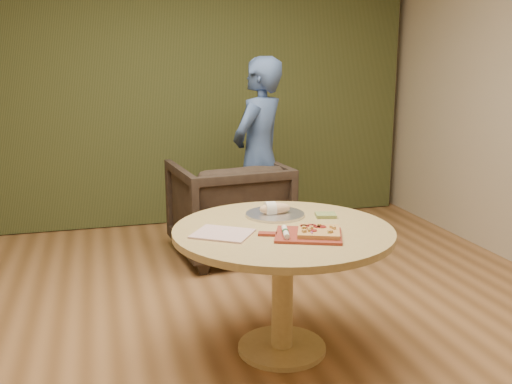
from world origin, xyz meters
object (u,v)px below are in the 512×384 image
at_px(cutlery_roll, 285,232).
at_px(bread_roll, 274,209).
at_px(pizza_paddle, 307,235).
at_px(flatbread_pizza, 318,231).
at_px(armchair, 228,204).
at_px(serving_tray, 275,214).
at_px(person_standing, 259,157).
at_px(pedestal_table, 283,252).

relative_size(cutlery_roll, bread_roll, 1.02).
distance_m(pizza_paddle, cutlery_roll, 0.12).
bearing_deg(flatbread_pizza, armchair, 91.66).
xyz_separation_m(cutlery_roll, serving_tray, (0.08, 0.43, -0.02)).
xyz_separation_m(cutlery_roll, person_standing, (0.41, 1.94, 0.07)).
height_order(serving_tray, armchair, armchair).
distance_m(pedestal_table, bread_roll, 0.32).
bearing_deg(cutlery_roll, armchair, 99.73).
bearing_deg(armchair, person_standing, -177.49).
bearing_deg(pizza_paddle, armchair, 111.76).
relative_size(pizza_paddle, cutlery_roll, 2.40).
bearing_deg(person_standing, pizza_paddle, 38.15).
relative_size(pizza_paddle, flatbread_pizza, 1.66).
bearing_deg(cutlery_roll, flatbread_pizza, 4.96).
xyz_separation_m(pedestal_table, pizza_paddle, (0.07, -0.18, 0.15)).
bearing_deg(pizza_paddle, person_standing, 103.45).
distance_m(flatbread_pizza, bread_roll, 0.47).
distance_m(flatbread_pizza, cutlery_roll, 0.18).
distance_m(pizza_paddle, serving_tray, 0.45).
bearing_deg(pizza_paddle, flatbread_pizza, 12.75).
bearing_deg(cutlery_roll, bread_roll, 94.32).
bearing_deg(armchair, cutlery_roll, 80.31).
bearing_deg(bread_roll, serving_tray, 0.00).
distance_m(cutlery_roll, person_standing, 1.98).
distance_m(pedestal_table, pizza_paddle, 0.25).
xyz_separation_m(pedestal_table, serving_tray, (0.03, 0.26, 0.15)).
xyz_separation_m(flatbread_pizza, armchair, (-0.06, 1.92, -0.32)).
bearing_deg(serving_tray, armchair, 88.29).
xyz_separation_m(pizza_paddle, bread_roll, (-0.04, 0.45, 0.04)).
distance_m(serving_tray, person_standing, 1.55).
bearing_deg(pizza_paddle, cutlery_roll, -165.98).
height_order(pizza_paddle, serving_tray, serving_tray).
bearing_deg(armchair, pedestal_table, 81.38).
height_order(cutlery_roll, bread_roll, bread_roll).
relative_size(cutlery_roll, armchair, 0.22).
height_order(pizza_paddle, cutlery_roll, cutlery_roll).
xyz_separation_m(bread_roll, armchair, (0.05, 1.46, -0.33)).
relative_size(flatbread_pizza, armchair, 0.31).
xyz_separation_m(flatbread_pizza, person_standing, (0.23, 1.96, 0.07)).
bearing_deg(flatbread_pizza, pedestal_table, 124.47).
xyz_separation_m(pedestal_table, bread_roll, (0.03, 0.26, 0.18)).
bearing_deg(pedestal_table, armchair, 87.41).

